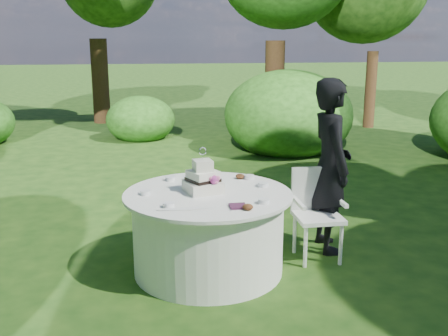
{
  "coord_description": "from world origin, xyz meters",
  "views": [
    {
      "loc": [
        -0.55,
        -4.59,
        2.16
      ],
      "look_at": [
        0.15,
        0.0,
        1.0
      ],
      "focal_mm": 42.0,
      "sensor_mm": 36.0,
      "label": 1
    }
  ],
  "objects": [
    {
      "name": "feather_plume",
      "position": [
        -0.25,
        -0.44,
        0.78
      ],
      "size": [
        0.48,
        0.07,
        0.01
      ],
      "primitive_type": "ellipsoid",
      "color": "white",
      "rests_on": "table"
    },
    {
      "name": "chair",
      "position": [
        1.1,
        0.19,
        0.52
      ],
      "size": [
        0.46,
        0.45,
        0.9
      ],
      "color": "white",
      "rests_on": "ground"
    },
    {
      "name": "cake",
      "position": [
        -0.04,
        0.04,
        0.88
      ],
      "size": [
        0.38,
        0.38,
        0.42
      ],
      "color": "beige",
      "rests_on": "table"
    },
    {
      "name": "votives",
      "position": [
        0.03,
        0.05,
        0.79
      ],
      "size": [
        1.22,
        0.96,
        0.04
      ],
      "color": "white",
      "rests_on": "table"
    },
    {
      "name": "napkins",
      "position": [
        0.2,
        -0.45,
        0.78
      ],
      "size": [
        0.14,
        0.14,
        0.02
      ],
      "primitive_type": "cube",
      "color": "#4D213D",
      "rests_on": "table"
    },
    {
      "name": "ground",
      "position": [
        0.0,
        0.0,
        0.0
      ],
      "size": [
        80.0,
        80.0,
        0.0
      ],
      "primitive_type": "plane",
      "color": "#173B10",
      "rests_on": "ground"
    },
    {
      "name": "guest",
      "position": [
        1.3,
        0.36,
        0.89
      ],
      "size": [
        0.43,
        0.65,
        1.78
      ],
      "primitive_type": "imported",
      "rotation": [
        0.0,
        0.0,
        1.56
      ],
      "color": "black",
      "rests_on": "ground"
    },
    {
      "name": "petal_cups",
      "position": [
        0.33,
        -0.04,
        0.79
      ],
      "size": [
        0.2,
        1.07,
        0.05
      ],
      "color": "#562D16",
      "rests_on": "table"
    },
    {
      "name": "table",
      "position": [
        0.0,
        0.0,
        0.39
      ],
      "size": [
        1.56,
        1.56,
        0.77
      ],
      "color": "white",
      "rests_on": "ground"
    }
  ]
}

